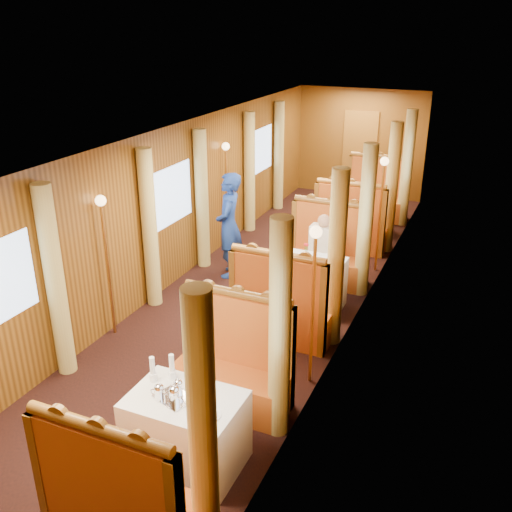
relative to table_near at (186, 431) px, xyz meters
The scene contains 46 objects.
floor 3.60m from the table_near, 102.09° to the left, with size 3.00×12.00×0.01m, color black, non-canonical shape.
ceiling 4.16m from the table_near, 102.09° to the left, with size 3.00×12.00×0.01m, color silver, non-canonical shape.
wall_far 9.57m from the table_near, 94.51° to the left, with size 3.00×2.50×0.01m, color brown, non-canonical shape.
wall_left 4.25m from the table_near, 122.74° to the left, with size 12.00×2.50×0.01m, color brown, non-canonical shape.
wall_right 3.68m from the table_near, 77.91° to the left, with size 12.00×2.50×0.01m, color brown, non-canonical shape.
doorway_far 9.52m from the table_near, 94.53° to the left, with size 0.80×0.04×2.00m, color #905D21.
table_near is the anchor object (origin of this frame).
banquette_near_fwd 1.02m from the table_near, 90.00° to the right, with size 1.30×0.55×1.34m.
banquette_near_aft 1.02m from the table_near, 90.00° to the left, with size 1.30×0.55×1.34m.
table_mid 3.50m from the table_near, 90.00° to the left, with size 1.05×0.72×0.75m, color white.
banquette_mid_fwd 2.49m from the table_near, 90.00° to the left, with size 1.30×0.55×1.34m.
banquette_mid_aft 4.51m from the table_near, 90.00° to the left, with size 1.30×0.55×1.34m.
table_far 7.00m from the table_near, 90.00° to the left, with size 1.05×0.72×0.75m, color white.
banquette_far_fwd 5.99m from the table_near, 90.00° to the left, with size 1.30×0.55×1.34m.
banquette_far_aft 8.01m from the table_near, 90.00° to the left, with size 1.30×0.55×1.34m.
tea_tray 0.39m from the table_near, 152.37° to the right, with size 0.34×0.26×0.01m, color silver.
teapot_left 0.49m from the table_near, 150.17° to the right, with size 0.16×0.12×0.13m, color silver, non-canonical shape.
teapot_right 0.46m from the table_near, 115.03° to the right, with size 0.17×0.13×0.14m, color silver, non-canonical shape.
teapot_back 0.44m from the table_near, 153.71° to the left, with size 0.14×0.11×0.11m, color silver, non-canonical shape.
fruit_plate 0.53m from the table_near, 21.35° to the right, with size 0.21×0.21×0.05m.
cup_inboard 0.64m from the table_near, 164.03° to the left, with size 0.08×0.08×0.26m.
cup_outboard 0.59m from the table_near, 139.13° to the left, with size 0.08×0.08×0.26m.
rose_vase_mid 3.57m from the table_near, 90.53° to the left, with size 0.06×0.06×0.36m.
rose_vase_far 7.04m from the table_near, 89.89° to the left, with size 0.06×0.06×0.36m.
curtain_left_near_b 2.41m from the table_near, 159.89° to the left, with size 0.22×0.22×2.35m, color tan.
window_right_near 1.30m from the table_near, ahead, with size 1.20×0.90×0.01m, color #93ADD1, non-canonical shape.
curtain_right_near_a 1.28m from the table_near, 51.07° to the right, with size 0.22×0.22×2.35m, color tan.
curtain_right_near_b 1.28m from the table_near, 51.07° to the left, with size 0.22×0.22×2.35m, color tan.
window_left_mid 4.29m from the table_near, 122.56° to the left, with size 1.20×0.90×0.01m, color #93ADD1, non-canonical shape.
curtain_left_mid_a 3.55m from the table_near, 128.06° to the left, with size 0.22×0.22×2.35m, color tan.
curtain_left_mid_b 4.85m from the table_near, 116.46° to the left, with size 0.22×0.22×2.35m, color tan.
window_right_mid 3.73m from the table_near, 78.14° to the left, with size 1.20×0.90×0.01m, color #93ADD1, non-canonical shape.
curtain_right_mid_a 2.90m from the table_near, 76.96° to the left, with size 0.22×0.22×2.35m, color tan.
curtain_right_mid_b 4.40m from the table_near, 81.63° to the left, with size 0.22×0.22×2.35m, color tan.
window_left_far 7.43m from the table_near, 107.71° to the left, with size 1.20×0.90×0.01m, color #93ADD1, non-canonical shape.
curtain_left_far_a 6.62m from the table_near, 108.90° to the left, with size 0.22×0.22×2.35m, color tan.
curtain_left_far_b 8.11m from the table_near, 105.31° to the left, with size 0.22×0.22×2.35m, color tan.
window_right_far 7.12m from the table_near, 84.01° to the left, with size 1.20×0.90×0.01m, color #93ADD1, non-canonical shape.
curtain_right_far_a 6.30m from the table_near, 84.22° to the left, with size 0.22×0.22×2.35m, color tan.
curtain_right_far_b 7.85m from the table_near, 85.37° to the left, with size 0.22×0.22×2.35m, color tan.
sconce_left_fore 2.95m from the table_near, 140.86° to the left, with size 0.14×0.14×1.95m.
sconce_right_fore 2.12m from the table_near, 69.62° to the left, with size 0.14×0.14×1.95m.
sconce_left_aft 5.76m from the table_near, 112.27° to the left, with size 0.14×0.14×1.95m.
sconce_right_aft 5.39m from the table_near, 82.94° to the left, with size 0.14×0.14×1.95m.
steward 4.40m from the table_near, 110.64° to the left, with size 0.63×0.42×1.74m, color navy.
passenger 4.24m from the table_near, 90.00° to the left, with size 0.40×0.44×0.76m.
Camera 1 is at (3.08, -7.20, 3.99)m, focal length 40.00 mm.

